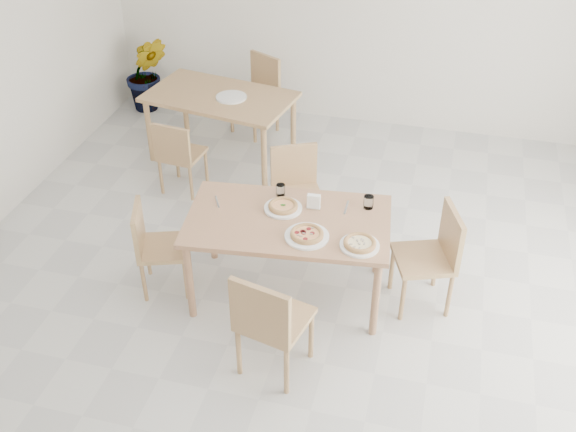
% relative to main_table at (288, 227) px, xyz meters
% --- Properties ---
extents(main_table, '(1.66, 1.06, 0.75)m').
position_rel_main_table_xyz_m(main_table, '(0.00, 0.00, 0.00)').
color(main_table, tan).
rests_on(main_table, ground).
extents(chair_south, '(0.54, 0.54, 0.91)m').
position_rel_main_table_xyz_m(chair_south, '(0.09, -0.88, -0.15)').
color(chair_south, tan).
rests_on(chair_south, ground).
extents(chair_north, '(0.56, 0.56, 0.85)m').
position_rel_main_table_xyz_m(chair_north, '(-0.15, 0.86, -0.18)').
color(chair_north, tan).
rests_on(chair_north, ground).
extents(chair_west, '(0.50, 0.50, 0.80)m').
position_rel_main_table_xyz_m(chair_west, '(-1.07, -0.20, -0.21)').
color(chair_west, tan).
rests_on(chair_west, ground).
extents(chair_east, '(0.56, 0.56, 0.88)m').
position_rel_main_table_xyz_m(chair_east, '(1.13, 0.19, -0.16)').
color(chair_east, tan).
rests_on(chair_east, ground).
extents(plate_margherita, '(0.30, 0.30, 0.02)m').
position_rel_main_table_xyz_m(plate_margherita, '(-0.07, 0.12, 0.09)').
color(plate_margherita, white).
rests_on(plate_margherita, main_table).
extents(plate_mushroom, '(0.29, 0.29, 0.02)m').
position_rel_main_table_xyz_m(plate_mushroom, '(0.59, -0.20, 0.09)').
color(plate_mushroom, white).
rests_on(plate_mushroom, main_table).
extents(plate_pepperoni, '(0.33, 0.33, 0.02)m').
position_rel_main_table_xyz_m(plate_pepperoni, '(0.19, -0.19, 0.09)').
color(plate_pepperoni, white).
rests_on(plate_pepperoni, main_table).
extents(pizza_margherita, '(0.28, 0.28, 0.03)m').
position_rel_main_table_xyz_m(pizza_margherita, '(-0.07, 0.12, 0.11)').
color(pizza_margherita, tan).
rests_on(pizza_margherita, plate_margherita).
extents(pizza_mushroom, '(0.24, 0.24, 0.03)m').
position_rel_main_table_xyz_m(pizza_mushroom, '(0.59, -0.20, 0.11)').
color(pizza_mushroom, tan).
rests_on(pizza_mushroom, plate_mushroom).
extents(pizza_pepperoni, '(0.32, 0.32, 0.03)m').
position_rel_main_table_xyz_m(pizza_pepperoni, '(0.19, -0.19, 0.11)').
color(pizza_pepperoni, tan).
rests_on(pizza_pepperoni, plate_pepperoni).
extents(tumbler_a, '(0.07, 0.07, 0.10)m').
position_rel_main_table_xyz_m(tumbler_a, '(-0.14, 0.31, 0.13)').
color(tumbler_a, white).
rests_on(tumbler_a, main_table).
extents(tumbler_b, '(0.08, 0.08, 0.10)m').
position_rel_main_table_xyz_m(tumbler_b, '(0.57, 0.31, 0.13)').
color(tumbler_b, white).
rests_on(tumbler_b, main_table).
extents(napkin_holder, '(0.11, 0.06, 0.13)m').
position_rel_main_table_xyz_m(napkin_holder, '(0.16, 0.19, 0.14)').
color(napkin_holder, silver).
rests_on(napkin_holder, main_table).
extents(fork_a, '(0.02, 0.19, 0.01)m').
position_rel_main_table_xyz_m(fork_a, '(0.41, 0.26, 0.08)').
color(fork_a, silver).
rests_on(fork_a, main_table).
extents(fork_b, '(0.09, 0.16, 0.01)m').
position_rel_main_table_xyz_m(fork_b, '(-0.61, 0.08, 0.08)').
color(fork_b, silver).
rests_on(fork_b, main_table).
extents(second_table, '(1.63, 1.10, 0.75)m').
position_rel_main_table_xyz_m(second_table, '(-1.25, 1.97, -0.00)').
color(second_table, tan).
rests_on(second_table, ground).
extents(chair_back_s, '(0.43, 0.43, 0.79)m').
position_rel_main_table_xyz_m(chair_back_s, '(-1.43, 1.21, -0.21)').
color(chair_back_s, tan).
rests_on(chair_back_s, ground).
extents(chair_back_n, '(0.59, 0.59, 0.88)m').
position_rel_main_table_xyz_m(chair_back_n, '(-1.05, 2.72, -0.16)').
color(chair_back_n, tan).
rests_on(chair_back_n, ground).
extents(plate_empty, '(0.32, 0.32, 0.02)m').
position_rel_main_table_xyz_m(plate_empty, '(-1.11, 1.93, 0.09)').
color(plate_empty, white).
rests_on(plate_empty, second_table).
extents(potted_plant, '(0.63, 0.58, 0.94)m').
position_rel_main_table_xyz_m(potted_plant, '(-2.51, 2.89, -0.20)').
color(potted_plant, '#386D20').
rests_on(potted_plant, ground).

